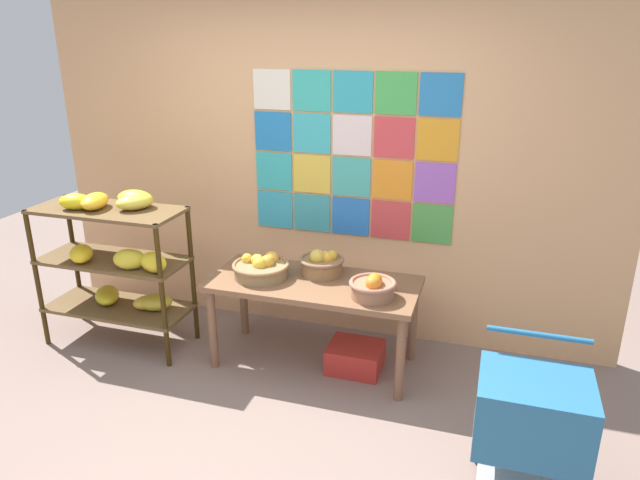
{
  "coord_description": "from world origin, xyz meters",
  "views": [
    {
      "loc": [
        1.27,
        -2.35,
        2.28
      ],
      "look_at": [
        0.22,
        1.01,
        1.0
      ],
      "focal_mm": 32.8,
      "sensor_mm": 36.0,
      "label": 1
    }
  ],
  "objects_px": {
    "fruit_basket_back_left": "(322,263)",
    "shopping_cart": "(532,418)",
    "display_table": "(314,292)",
    "fruit_basket_left": "(373,287)",
    "fruit_basket_back_right": "(261,267)",
    "produce_crate_under_table": "(355,357)",
    "banana_shelf_unit": "(118,254)"
  },
  "relations": [
    {
      "from": "fruit_basket_left",
      "to": "produce_crate_under_table",
      "type": "distance_m",
      "value": 0.66
    },
    {
      "from": "display_table",
      "to": "fruit_basket_back_left",
      "type": "xyz_separation_m",
      "value": [
        0.02,
        0.14,
        0.17
      ]
    },
    {
      "from": "fruit_basket_left",
      "to": "banana_shelf_unit",
      "type": "bearing_deg",
      "value": -179.55
    },
    {
      "from": "banana_shelf_unit",
      "to": "produce_crate_under_table",
      "type": "height_order",
      "value": "banana_shelf_unit"
    },
    {
      "from": "display_table",
      "to": "fruit_basket_back_right",
      "type": "height_order",
      "value": "fruit_basket_back_right"
    },
    {
      "from": "fruit_basket_back_right",
      "to": "produce_crate_under_table",
      "type": "bearing_deg",
      "value": 3.1
    },
    {
      "from": "display_table",
      "to": "fruit_basket_left",
      "type": "distance_m",
      "value": 0.49
    },
    {
      "from": "fruit_basket_back_left",
      "to": "shopping_cart",
      "type": "distance_m",
      "value": 1.76
    },
    {
      "from": "display_table",
      "to": "shopping_cart",
      "type": "bearing_deg",
      "value": -31.88
    },
    {
      "from": "fruit_basket_back_right",
      "to": "shopping_cart",
      "type": "xyz_separation_m",
      "value": [
        1.8,
        -0.86,
        -0.24
      ]
    },
    {
      "from": "shopping_cart",
      "to": "produce_crate_under_table",
      "type": "bearing_deg",
      "value": 128.2
    },
    {
      "from": "produce_crate_under_table",
      "to": "display_table",
      "type": "bearing_deg",
      "value": -178.22
    },
    {
      "from": "produce_crate_under_table",
      "to": "fruit_basket_back_right",
      "type": "bearing_deg",
      "value": -176.9
    },
    {
      "from": "banana_shelf_unit",
      "to": "produce_crate_under_table",
      "type": "bearing_deg",
      "value": 5.21
    },
    {
      "from": "fruit_basket_left",
      "to": "shopping_cart",
      "type": "relative_size",
      "value": 0.38
    },
    {
      "from": "fruit_basket_back_left",
      "to": "fruit_basket_left",
      "type": "distance_m",
      "value": 0.51
    },
    {
      "from": "banana_shelf_unit",
      "to": "fruit_basket_left",
      "type": "bearing_deg",
      "value": 0.45
    },
    {
      "from": "produce_crate_under_table",
      "to": "fruit_basket_back_left",
      "type": "bearing_deg",
      "value": 155.67
    },
    {
      "from": "produce_crate_under_table",
      "to": "banana_shelf_unit",
      "type": "bearing_deg",
      "value": -174.79
    },
    {
      "from": "fruit_basket_back_left",
      "to": "shopping_cart",
      "type": "xyz_separation_m",
      "value": [
        1.4,
        -1.02,
        -0.26
      ]
    },
    {
      "from": "display_table",
      "to": "fruit_basket_left",
      "type": "height_order",
      "value": "fruit_basket_left"
    },
    {
      "from": "banana_shelf_unit",
      "to": "produce_crate_under_table",
      "type": "xyz_separation_m",
      "value": [
        1.76,
        0.16,
        -0.64
      ]
    },
    {
      "from": "banana_shelf_unit",
      "to": "fruit_basket_back_left",
      "type": "height_order",
      "value": "banana_shelf_unit"
    },
    {
      "from": "fruit_basket_back_left",
      "to": "fruit_basket_left",
      "type": "xyz_separation_m",
      "value": [
        0.43,
        -0.27,
        -0.01
      ]
    },
    {
      "from": "display_table",
      "to": "shopping_cart",
      "type": "relative_size",
      "value": 1.77
    },
    {
      "from": "display_table",
      "to": "fruit_basket_back_right",
      "type": "relative_size",
      "value": 3.61
    },
    {
      "from": "display_table",
      "to": "fruit_basket_back_right",
      "type": "distance_m",
      "value": 0.4
    },
    {
      "from": "fruit_basket_back_left",
      "to": "fruit_basket_back_right",
      "type": "bearing_deg",
      "value": -157.12
    },
    {
      "from": "fruit_basket_back_right",
      "to": "produce_crate_under_table",
      "type": "distance_m",
      "value": 0.92
    },
    {
      "from": "shopping_cart",
      "to": "fruit_basket_back_right",
      "type": "bearing_deg",
      "value": 141.36
    },
    {
      "from": "banana_shelf_unit",
      "to": "fruit_basket_left",
      "type": "distance_m",
      "value": 1.9
    },
    {
      "from": "display_table",
      "to": "fruit_basket_back_left",
      "type": "relative_size",
      "value": 4.53
    }
  ]
}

